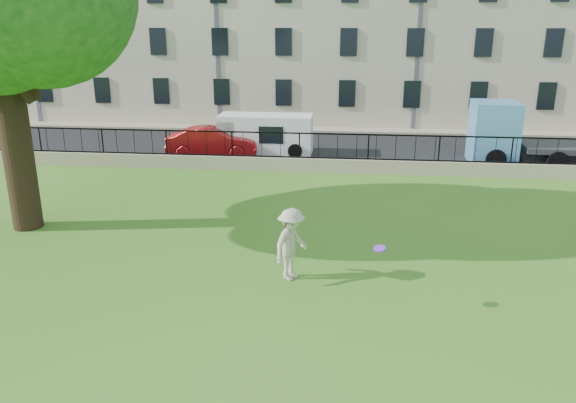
# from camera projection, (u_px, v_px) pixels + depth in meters

# --- Properties ---
(ground) EXTENTS (120.00, 120.00, 0.00)m
(ground) POSITION_uv_depth(u_px,v_px,m) (254.00, 295.00, 13.54)
(ground) COLOR #38711B
(ground) RESTS_ON ground
(retaining_wall) EXTENTS (50.00, 0.40, 0.60)m
(retaining_wall) POSITION_uv_depth(u_px,v_px,m) (299.00, 164.00, 24.82)
(retaining_wall) COLOR gray
(retaining_wall) RESTS_ON ground
(iron_railing) EXTENTS (50.00, 0.05, 1.13)m
(iron_railing) POSITION_uv_depth(u_px,v_px,m) (299.00, 146.00, 24.56)
(iron_railing) COLOR black
(iron_railing) RESTS_ON retaining_wall
(street) EXTENTS (60.00, 9.00, 0.01)m
(street) POSITION_uv_depth(u_px,v_px,m) (307.00, 149.00, 29.36)
(street) COLOR black
(street) RESTS_ON ground
(sidewalk) EXTENTS (60.00, 1.40, 0.12)m
(sidewalk) POSITION_uv_depth(u_px,v_px,m) (314.00, 130.00, 34.26)
(sidewalk) COLOR gray
(sidewalk) RESTS_ON ground
(building_row) EXTENTS (56.40, 10.40, 13.80)m
(building_row) POSITION_uv_depth(u_px,v_px,m) (321.00, 13.00, 37.55)
(building_row) COLOR beige
(building_row) RESTS_ON ground
(man) EXTENTS (1.20, 1.40, 1.88)m
(man) POSITION_uv_depth(u_px,v_px,m) (291.00, 244.00, 14.16)
(man) COLOR #BBB298
(man) RESTS_ON ground
(frisbee) EXTENTS (0.29, 0.28, 0.12)m
(frisbee) POSITION_uv_depth(u_px,v_px,m) (380.00, 249.00, 12.47)
(frisbee) COLOR #8527DF
(red_sedan) EXTENTS (4.53, 2.02, 1.44)m
(red_sedan) POSITION_uv_depth(u_px,v_px,m) (212.00, 142.00, 27.43)
(red_sedan) COLOR #AE1519
(red_sedan) RESTS_ON street
(white_van) EXTENTS (4.62, 1.82, 1.94)m
(white_van) POSITION_uv_depth(u_px,v_px,m) (266.00, 134.00, 28.04)
(white_van) COLOR white
(white_van) RESTS_ON street
(blue_truck) EXTENTS (6.92, 2.73, 2.86)m
(blue_truck) POSITION_uv_depth(u_px,v_px,m) (548.00, 134.00, 25.57)
(blue_truck) COLOR #5797CD
(blue_truck) RESTS_ON street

